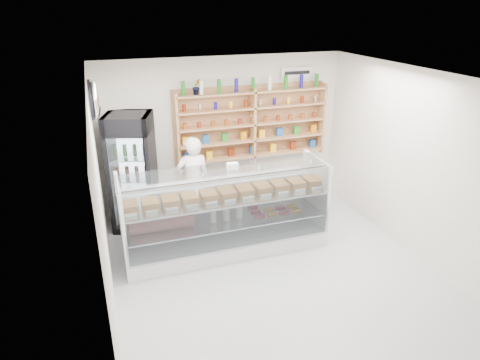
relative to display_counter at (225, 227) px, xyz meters
name	(u,v)px	position (x,y,z in m)	size (l,w,h in m)	color
room	(279,185)	(0.48, -0.91, 1.03)	(5.00, 5.00, 5.00)	#B8B7BD
display_counter	(225,227)	(0.00, 0.00, 0.00)	(3.14, 0.94, 1.37)	white
shop_worker	(193,181)	(-0.27, 0.99, 0.42)	(0.58, 0.38, 1.59)	white
drinks_cooler	(133,172)	(-1.24, 1.22, 0.63)	(0.89, 0.88, 2.00)	black
wall_shelving	(253,124)	(0.98, 1.43, 1.22)	(2.84, 0.28, 1.33)	tan
potted_plant	(197,87)	(-0.04, 1.43, 1.96)	(0.15, 0.12, 0.27)	#1E6626
security_mirror	(95,100)	(-1.69, 0.29, 2.08)	(0.15, 0.50, 0.50)	silver
wall_sign	(297,73)	(1.88, 1.56, 2.08)	(0.62, 0.03, 0.20)	white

